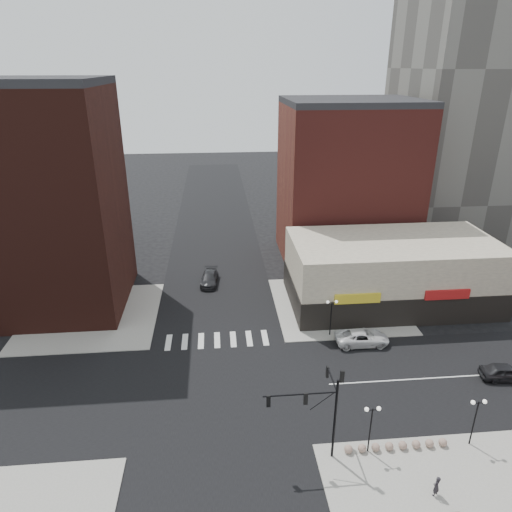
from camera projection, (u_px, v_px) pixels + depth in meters
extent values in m
plane|color=black|center=(219.00, 391.00, 40.78)|extent=(240.00, 240.00, 0.00)
cube|color=black|center=(219.00, 391.00, 40.77)|extent=(200.00, 14.00, 0.02)
cube|color=black|center=(219.00, 391.00, 40.77)|extent=(14.00, 200.00, 0.02)
cube|color=gray|center=(92.00, 316.00, 52.84)|extent=(15.00, 15.00, 0.12)
cube|color=gray|center=(337.00, 305.00, 55.28)|extent=(15.00, 15.00, 0.12)
cube|color=#381712|center=(44.00, 204.00, 51.30)|extent=(16.00, 15.00, 25.00)
cube|color=maroon|center=(346.00, 185.00, 65.17)|extent=(18.00, 15.00, 22.00)
cube|color=beige|center=(391.00, 272.00, 54.75)|extent=(24.00, 12.00, 8.00)
cube|color=black|center=(389.00, 289.00, 55.65)|extent=(24.20, 12.20, 3.40)
cylinder|color=black|center=(335.00, 420.00, 32.58)|extent=(0.18, 0.18, 7.00)
cylinder|color=black|center=(300.00, 394.00, 31.39)|extent=(5.20, 0.11, 0.11)
cylinder|color=black|center=(322.00, 401.00, 31.80)|extent=(1.72, 0.06, 1.46)
cylinder|color=black|center=(332.00, 378.00, 32.99)|extent=(0.11, 3.00, 0.11)
cube|color=black|center=(268.00, 401.00, 31.36)|extent=(0.28, 0.18, 0.95)
sphere|color=red|center=(268.00, 397.00, 31.25)|extent=(0.16, 0.16, 0.16)
cube|color=black|center=(306.00, 399.00, 31.58)|extent=(0.28, 0.18, 0.95)
sphere|color=red|center=(306.00, 395.00, 31.46)|extent=(0.16, 0.16, 0.16)
cube|color=black|center=(327.00, 372.00, 34.34)|extent=(0.18, 0.28, 0.95)
sphere|color=red|center=(328.00, 369.00, 34.22)|extent=(0.16, 0.16, 0.16)
cube|color=black|center=(342.00, 377.00, 31.13)|extent=(0.28, 0.18, 0.95)
sphere|color=red|center=(342.00, 373.00, 31.01)|extent=(0.16, 0.16, 0.16)
cylinder|color=black|center=(370.00, 430.00, 33.54)|extent=(0.11, 0.11, 4.00)
cylinder|color=black|center=(373.00, 410.00, 32.80)|extent=(0.90, 0.06, 0.06)
sphere|color=white|center=(367.00, 409.00, 32.72)|extent=(0.32, 0.32, 0.32)
sphere|color=white|center=(379.00, 409.00, 32.80)|extent=(0.32, 0.32, 0.32)
cylinder|color=black|center=(474.00, 423.00, 34.21)|extent=(0.11, 0.11, 4.00)
cylinder|color=black|center=(479.00, 403.00, 33.47)|extent=(0.90, 0.06, 0.06)
sphere|color=white|center=(473.00, 402.00, 33.39)|extent=(0.32, 0.32, 0.32)
sphere|color=white|center=(485.00, 402.00, 33.47)|extent=(0.32, 0.32, 0.32)
cylinder|color=black|center=(331.00, 318.00, 48.30)|extent=(0.11, 0.11, 4.00)
cylinder|color=black|center=(332.00, 303.00, 47.57)|extent=(0.90, 0.06, 0.06)
sphere|color=white|center=(328.00, 302.00, 47.49)|extent=(0.32, 0.32, 0.32)
sphere|color=white|center=(336.00, 302.00, 47.56)|extent=(0.32, 0.32, 0.32)
sphere|color=gray|center=(348.00, 449.00, 34.07)|extent=(0.63, 0.63, 0.63)
sphere|color=gray|center=(362.00, 448.00, 34.15)|extent=(0.63, 0.63, 0.63)
sphere|color=gray|center=(376.00, 447.00, 34.24)|extent=(0.63, 0.63, 0.63)
sphere|color=gray|center=(389.00, 446.00, 34.33)|extent=(0.63, 0.63, 0.63)
sphere|color=gray|center=(403.00, 445.00, 34.42)|extent=(0.63, 0.63, 0.63)
sphere|color=gray|center=(416.00, 444.00, 34.51)|extent=(0.63, 0.63, 0.63)
sphere|color=gray|center=(430.00, 443.00, 34.59)|extent=(0.63, 0.63, 0.63)
sphere|color=gray|center=(443.00, 442.00, 34.68)|extent=(0.63, 0.63, 0.63)
imported|color=silver|center=(362.00, 337.00, 47.38)|extent=(5.58, 2.62, 1.54)
imported|color=black|center=(506.00, 372.00, 42.03)|extent=(4.73, 2.43, 1.54)
imported|color=black|center=(209.00, 278.00, 60.50)|extent=(2.62, 5.36, 1.50)
imported|color=black|center=(436.00, 486.00, 30.50)|extent=(0.70, 0.64, 1.62)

